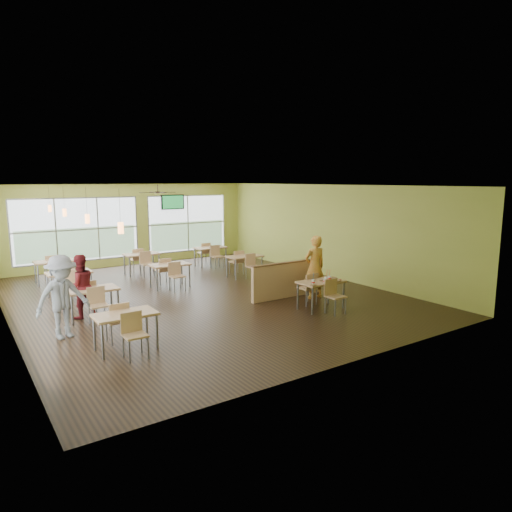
% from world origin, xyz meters
% --- Properties ---
extents(room, '(12.00, 12.04, 3.20)m').
position_xyz_m(room, '(0.00, 0.00, 1.60)').
color(room, black).
rests_on(room, ground).
extents(window_bays, '(9.24, 10.24, 2.38)m').
position_xyz_m(window_bays, '(-2.65, 3.08, 1.48)').
color(window_bays, white).
rests_on(window_bays, room).
extents(main_table, '(1.22, 1.52, 0.87)m').
position_xyz_m(main_table, '(2.00, -3.00, 0.63)').
color(main_table, tan).
rests_on(main_table, floor).
extents(half_wall_divider, '(2.40, 0.14, 1.04)m').
position_xyz_m(half_wall_divider, '(2.00, -1.55, 0.52)').
color(half_wall_divider, tan).
rests_on(half_wall_divider, floor).
extents(dining_tables, '(6.92, 8.72, 0.87)m').
position_xyz_m(dining_tables, '(-1.05, 1.71, 0.63)').
color(dining_tables, tan).
rests_on(dining_tables, floor).
extents(pendant_lights, '(0.11, 7.31, 0.86)m').
position_xyz_m(pendant_lights, '(-3.20, 0.68, 2.45)').
color(pendant_lights, '#2D2119').
rests_on(pendant_lights, ceiling).
extents(ceiling_fan, '(1.25, 1.25, 0.29)m').
position_xyz_m(ceiling_fan, '(-0.00, 3.00, 2.95)').
color(ceiling_fan, '#2D2119').
rests_on(ceiling_fan, ceiling).
extents(tv_backwall, '(1.00, 0.07, 0.60)m').
position_xyz_m(tv_backwall, '(1.80, 5.90, 2.45)').
color(tv_backwall, black).
rests_on(tv_backwall, wall_back).
extents(man_plaid, '(0.71, 0.51, 1.81)m').
position_xyz_m(man_plaid, '(2.61, -2.05, 0.91)').
color(man_plaid, '#D04E17').
rests_on(man_plaid, floor).
extents(patron_maroon, '(0.84, 0.70, 1.58)m').
position_xyz_m(patron_maroon, '(-3.43, -0.29, 0.79)').
color(patron_maroon, maroon).
rests_on(patron_maroon, floor).
extents(patron_grey, '(1.30, 0.94, 1.81)m').
position_xyz_m(patron_grey, '(-4.08, -1.58, 0.90)').
color(patron_grey, slate).
rests_on(patron_grey, floor).
extents(cup_blue, '(0.09, 0.09, 0.33)m').
position_xyz_m(cup_blue, '(1.55, -3.20, 0.82)').
color(cup_blue, white).
rests_on(cup_blue, main_table).
extents(cup_yellow, '(0.08, 0.08, 0.30)m').
position_xyz_m(cup_yellow, '(1.90, -3.25, 0.81)').
color(cup_yellow, white).
rests_on(cup_yellow, main_table).
extents(cup_red_near, '(0.10, 0.10, 0.35)m').
position_xyz_m(cup_red_near, '(2.06, -3.15, 0.82)').
color(cup_red_near, white).
rests_on(cup_red_near, main_table).
extents(cup_red_far, '(0.09, 0.09, 0.33)m').
position_xyz_m(cup_red_far, '(2.21, -3.09, 0.82)').
color(cup_red_far, white).
rests_on(cup_red_far, main_table).
extents(food_basket, '(0.22, 0.22, 0.05)m').
position_xyz_m(food_basket, '(2.40, -3.01, 0.78)').
color(food_basket, black).
rests_on(food_basket, main_table).
extents(ketchup_cup, '(0.07, 0.07, 0.03)m').
position_xyz_m(ketchup_cup, '(2.44, -3.25, 0.76)').
color(ketchup_cup, '#930011').
rests_on(ketchup_cup, main_table).
extents(wrapper_left, '(0.18, 0.17, 0.04)m').
position_xyz_m(wrapper_left, '(1.47, -3.30, 0.77)').
color(wrapper_left, '#A97951').
rests_on(wrapper_left, main_table).
extents(wrapper_mid, '(0.21, 0.19, 0.05)m').
position_xyz_m(wrapper_mid, '(2.06, -2.96, 0.77)').
color(wrapper_mid, '#A97951').
rests_on(wrapper_mid, main_table).
extents(wrapper_right, '(0.19, 0.19, 0.04)m').
position_xyz_m(wrapper_right, '(2.32, -3.30, 0.77)').
color(wrapper_right, '#A97951').
rests_on(wrapper_right, main_table).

